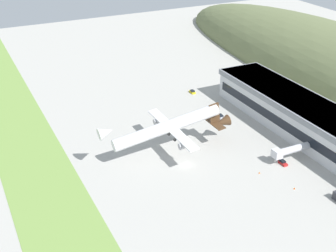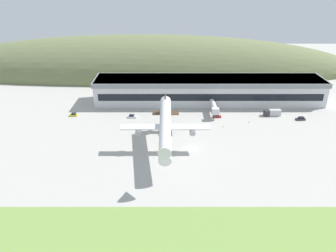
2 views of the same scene
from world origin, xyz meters
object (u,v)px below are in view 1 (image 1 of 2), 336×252
object	(u,v)px
traffic_cone_1	(294,188)
service_car_2	(192,92)
service_car_3	(283,162)
traffic_cone_0	(259,173)
cargo_airplane	(169,127)
service_car_0	(221,117)
terminal_building	(329,131)
jetway_0	(289,150)

from	to	relation	value
traffic_cone_1	service_car_2	bearing A→B (deg)	174.50
service_car_3	traffic_cone_1	xyz separation A→B (m)	(13.86, -6.15, -0.31)
service_car_2	traffic_cone_0	distance (m)	71.38
traffic_cone_0	traffic_cone_1	size ratio (longest dim) A/B	1.00
traffic_cone_0	traffic_cone_1	world-z (taller)	same
cargo_airplane	service_car_3	distance (m)	41.37
service_car_0	service_car_3	distance (m)	40.46
terminal_building	traffic_cone_1	xyz separation A→B (m)	(15.70, -27.43, -7.03)
terminal_building	service_car_3	xyz separation A→B (m)	(1.83, -21.28, -6.73)
jetway_0	traffic_cone_0	size ratio (longest dim) A/B	25.87
terminal_building	cargo_airplane	size ratio (longest dim) A/B	2.33
service_car_3	traffic_cone_0	world-z (taller)	service_car_3
service_car_0	terminal_building	bearing A→B (deg)	29.14
jetway_0	terminal_building	bearing A→B (deg)	92.21
terminal_building	service_car_0	bearing A→B (deg)	-150.86
service_car_0	service_car_2	bearing A→B (deg)	175.81
service_car_3	terminal_building	bearing A→B (deg)	94.92
jetway_0	cargo_airplane	xyz separation A→B (m)	(-23.21, -35.24, 6.41)
cargo_airplane	traffic_cone_1	xyz separation A→B (m)	(38.21, 25.82, -10.12)
service_car_2	cargo_airplane	bearing A→B (deg)	-37.19
service_car_2	traffic_cone_1	world-z (taller)	service_car_2
cargo_airplane	service_car_0	distance (m)	36.90
jetway_0	cargo_airplane	bearing A→B (deg)	-123.36
service_car_2	traffic_cone_0	world-z (taller)	service_car_2
cargo_airplane	service_car_3	world-z (taller)	cargo_airplane
cargo_airplane	service_car_2	distance (m)	56.75
cargo_airplane	traffic_cone_1	distance (m)	47.21
jetway_0	service_car_0	world-z (taller)	jetway_0
cargo_airplane	traffic_cone_1	size ratio (longest dim) A/B	88.29
service_car_0	service_car_2	distance (m)	28.50
terminal_building	traffic_cone_1	bearing A→B (deg)	-60.22
service_car_3	traffic_cone_1	size ratio (longest dim) A/B	6.85
jetway_0	traffic_cone_0	bearing A→B (deg)	-79.80
terminal_building	service_car_2	size ratio (longest dim) A/B	32.08
service_car_2	service_car_0	bearing A→B (deg)	-4.19
service_car_0	jetway_0	bearing A→B (deg)	5.13
service_car_3	traffic_cone_0	distance (m)	10.85
terminal_building	service_car_3	world-z (taller)	terminal_building
service_car_3	service_car_2	bearing A→B (deg)	178.49
service_car_0	service_car_3	world-z (taller)	service_car_3
terminal_building	service_car_2	world-z (taller)	terminal_building
service_car_0	service_car_2	size ratio (longest dim) A/B	1.14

